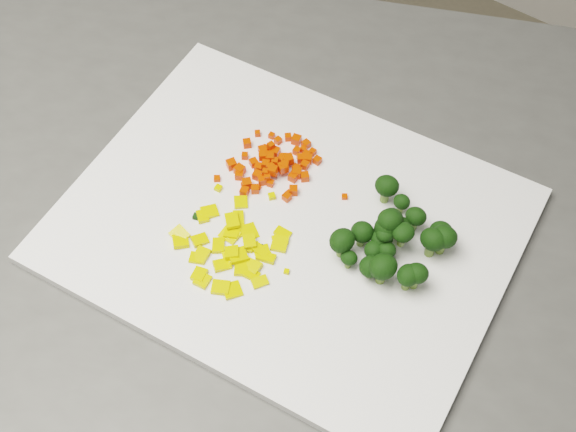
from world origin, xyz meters
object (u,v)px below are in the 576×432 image
Objects in this scene: pepper_pile at (234,239)px; broccoli_pile at (397,224)px; cutting_board at (288,225)px; carrot_pile at (273,159)px; counter_block at (287,407)px.

broccoli_pile is (0.12, 0.09, 0.02)m from pepper_pile.
cutting_board is 0.07m from carrot_pile.
broccoli_pile is at bearing -1.57° from carrot_pile.
cutting_board is 0.06m from pepper_pile.
cutting_board is (-0.00, 0.00, 0.46)m from counter_block.
cutting_board is 3.75× the size of broccoli_pile.
counter_block is 0.46m from cutting_board.
carrot_pile is 0.09m from pepper_pile.
carrot_pile is at bearing 138.06° from cutting_board.
counter_block is at bearing -77.14° from cutting_board.
cutting_board is 4.50× the size of carrot_pile.
broccoli_pile is at bearing 26.49° from counter_block.
counter_block is 0.50m from broccoli_pile.
counter_block is at bearing -43.85° from carrot_pile.
carrot_pile is at bearing 103.91° from pepper_pile.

